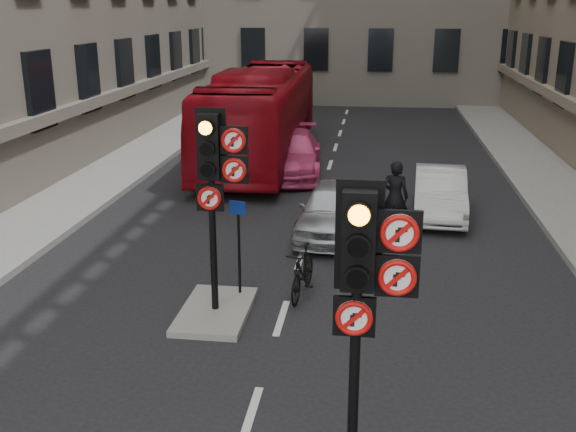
% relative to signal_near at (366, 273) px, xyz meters
% --- Properties ---
extents(pavement_left, '(3.00, 50.00, 0.16)m').
position_rel_signal_near_xyz_m(pavement_left, '(-8.69, 11.01, -2.50)').
color(pavement_left, gray).
rests_on(pavement_left, ground).
extents(centre_island, '(1.20, 2.00, 0.12)m').
position_rel_signal_near_xyz_m(centre_island, '(-2.69, 4.01, -2.52)').
color(centre_island, gray).
rests_on(centre_island, ground).
extents(signal_near, '(0.91, 0.40, 3.58)m').
position_rel_signal_near_xyz_m(signal_near, '(0.00, 0.00, 0.00)').
color(signal_near, black).
rests_on(signal_near, ground).
extents(signal_far, '(0.91, 0.40, 3.58)m').
position_rel_signal_near_xyz_m(signal_far, '(-2.60, 4.00, 0.12)').
color(signal_far, black).
rests_on(signal_far, centre_island).
extents(car_silver, '(1.81, 3.84, 1.27)m').
position_rel_signal_near_xyz_m(car_silver, '(-0.89, 8.71, -1.95)').
color(car_silver, '#9FA3A7').
rests_on(car_silver, ground).
extents(car_white, '(1.50, 3.79, 1.23)m').
position_rel_signal_near_xyz_m(car_white, '(1.77, 10.61, -1.97)').
color(car_white, silver).
rests_on(car_white, ground).
extents(car_pink, '(2.33, 4.88, 1.37)m').
position_rel_signal_near_xyz_m(car_pink, '(-2.67, 14.52, -1.90)').
color(car_pink, '#DA407D').
rests_on(car_pink, ground).
extents(bus_red, '(2.83, 11.52, 3.20)m').
position_rel_signal_near_xyz_m(bus_red, '(-3.99, 16.58, -0.98)').
color(bus_red, maroon).
rests_on(bus_red, ground).
extents(motorcycle, '(0.67, 1.66, 0.97)m').
position_rel_signal_near_xyz_m(motorcycle, '(-1.23, 5.04, -2.10)').
color(motorcycle, black).
rests_on(motorcycle, ground).
extents(motorcyclist, '(0.72, 0.55, 1.78)m').
position_rel_signal_near_xyz_m(motorcyclist, '(0.57, 9.08, -1.69)').
color(motorcyclist, black).
rests_on(motorcyclist, ground).
extents(info_sign, '(0.31, 0.12, 1.81)m').
position_rel_signal_near_xyz_m(info_sign, '(-2.39, 4.74, -1.30)').
color(info_sign, black).
rests_on(info_sign, centre_island).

